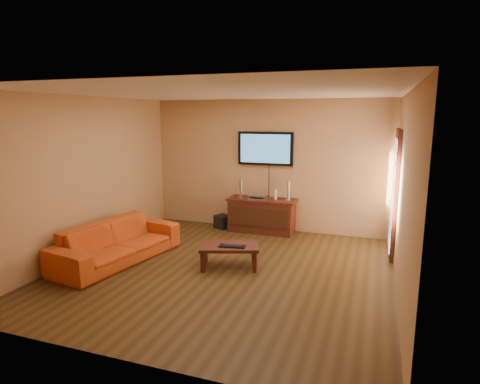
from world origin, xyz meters
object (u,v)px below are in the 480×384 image
at_px(media_console, 262,215).
at_px(av_receiver, 258,197).
at_px(television, 265,149).
at_px(subwoofer, 223,222).
at_px(speaker_right, 288,192).
at_px(speaker_left, 241,189).
at_px(game_console, 275,195).
at_px(bottle, 229,227).
at_px(keyboard, 232,246).
at_px(coffee_table, 229,248).
at_px(sofa, 117,236).

height_order(media_console, av_receiver, av_receiver).
height_order(television, subwoofer, television).
bearing_deg(subwoofer, speaker_right, 26.54).
relative_size(speaker_left, av_receiver, 1.04).
bearing_deg(game_console, av_receiver, 163.63).
relative_size(television, bottle, 6.20).
height_order(speaker_right, bottle, speaker_right).
distance_m(speaker_left, speaker_right, 1.00).
height_order(speaker_right, keyboard, speaker_right).
xyz_separation_m(coffee_table, keyboard, (0.08, -0.08, 0.06)).
relative_size(game_console, subwoofer, 0.70).
xyz_separation_m(av_receiver, game_console, (0.35, 0.05, 0.06)).
relative_size(media_console, bottle, 7.51).
bearing_deg(speaker_left, coffee_table, -75.89).
bearing_deg(speaker_right, television, 161.43).
bearing_deg(bottle, speaker_left, 47.09).
bearing_deg(sofa, television, -23.95).
height_order(media_console, speaker_left, speaker_left).
height_order(coffee_table, subwoofer, coffee_table).
bearing_deg(sofa, coffee_table, -69.54).
bearing_deg(speaker_right, keyboard, -100.19).
bearing_deg(media_console, av_receiver, -170.28).
height_order(television, coffee_table, television).
bearing_deg(av_receiver, speaker_left, 177.16).
relative_size(media_console, speaker_right, 3.69).
height_order(speaker_right, av_receiver, speaker_right).
height_order(coffee_table, bottle, coffee_table).
xyz_separation_m(sofa, bottle, (1.13, 2.20, -0.35)).
height_order(television, game_console, television).
xyz_separation_m(media_console, coffee_table, (0.07, -2.07, -0.03)).
distance_m(speaker_left, keyboard, 2.28).
bearing_deg(game_console, media_console, 163.06).
xyz_separation_m(sofa, game_console, (2.05, 2.45, 0.36)).
bearing_deg(coffee_table, television, 91.69).
relative_size(speaker_right, keyboard, 0.89).
relative_size(media_console, speaker_left, 3.77).
bearing_deg(sofa, speaker_left, -18.80).
xyz_separation_m(media_console, subwoofer, (-0.87, -0.01, -0.21)).
bearing_deg(av_receiver, coffee_table, -87.31).
bearing_deg(speaker_right, av_receiver, -174.72).
bearing_deg(speaker_right, media_console, -175.36).
relative_size(media_console, sofa, 0.63).
distance_m(game_console, keyboard, 2.23).
distance_m(sofa, speaker_left, 2.78).
height_order(television, keyboard, television).
bearing_deg(bottle, speaker_right, 12.18).
bearing_deg(television, speaker_left, -153.11).
xyz_separation_m(speaker_left, keyboard, (0.60, -2.15, -0.48)).
relative_size(av_receiver, subwoofer, 1.28).
height_order(speaker_left, bottle, speaker_left).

